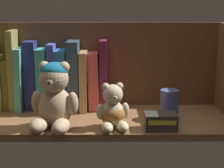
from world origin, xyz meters
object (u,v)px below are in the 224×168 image
book_8 (63,79)px  book_10 (84,79)px  pillar_candle (169,104)px  book_6 (43,78)px  book_5 (32,75)px  book_7 (53,76)px  book_9 (74,74)px  teddy_bear_larger (54,97)px  book_2 (9,84)px  small_product_box (161,121)px  book_4 (23,78)px  book_3 (15,69)px  teddy_bear_smaller (113,111)px  book_1 (2,81)px  book_12 (103,74)px  book_11 (94,80)px

book_8 → book_10: bearing=0.0°
pillar_candle → book_6: bearing=162.8°
book_5 → book_7: size_ratio=1.04×
book_9 → teddy_bear_larger: book_9 is taller
book_2 → pillar_candle: (49.50, -11.87, -3.43)cm
book_10 → small_product_box: (21.72, -20.94, -7.05)cm
book_4 → book_6: size_ratio=1.02×
book_5 → book_7: (6.51, 0.00, -0.44)cm
book_5 → book_8: (9.69, 0.00, -1.29)cm
book_3 → book_9: book_3 is taller
book_9 → pillar_candle: 31.59cm
book_10 → teddy_bear_smaller: book_10 is taller
book_6 → book_9: bearing=0.0°
book_2 → book_3: bearing=0.0°
book_3 → book_5: size_ratio=1.16×
book_2 → book_3: (2.27, 0.00, 4.72)cm
book_6 → small_product_box: size_ratio=2.26×
book_6 → book_1: bearing=180.0°
book_9 → teddy_bear_smaller: (12.07, -19.83, -5.97)cm
book_1 → teddy_bear_larger: (19.69, -19.30, -0.04)cm
book_5 → book_12: size_ratio=0.99×
book_1 → pillar_candle: 53.30cm
book_4 → book_7: size_ratio=0.95×
book_11 → book_4: bearing=180.0°
book_11 → small_product_box: (18.67, -20.94, -6.78)cm
book_6 → book_8: (6.11, 0.00, -0.14)cm
book_12 → teddy_bear_larger: book_12 is taller
book_7 → book_12: bearing=0.0°
book_8 → book_2: bearing=180.0°
teddy_bear_larger → book_3: bearing=128.1°
book_6 → pillar_candle: bearing=-17.2°
book_9 → book_1: bearing=180.0°
book_5 → book_12: book_12 is taller
book_2 → book_5: 8.11cm
book_1 → book_8: book_8 is taller
book_5 → teddy_bear_smaller: (25.52, -19.83, -5.88)cm
book_4 → teddy_bear_larger: (12.92, -19.30, -1.26)cm
book_9 → book_12: book_12 is taller
book_11 → teddy_bear_larger: same height
book_10 → teddy_bear_smaller: (8.96, -19.83, -4.35)cm
small_product_box → book_11: bearing=131.7°
book_12 → teddy_bear_larger: 23.27cm
book_2 → book_9: bearing=0.0°
book_7 → book_9: bearing=0.0°
teddy_bear_larger → book_7: bearing=99.9°
book_3 → teddy_bear_larger: (15.14, -19.30, -3.89)cm
book_8 → book_9: 4.01cm
book_12 → book_9: bearing=180.0°
book_1 → teddy_bear_larger: bearing=-44.4°
book_10 → teddy_bear_smaller: bearing=-65.7°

